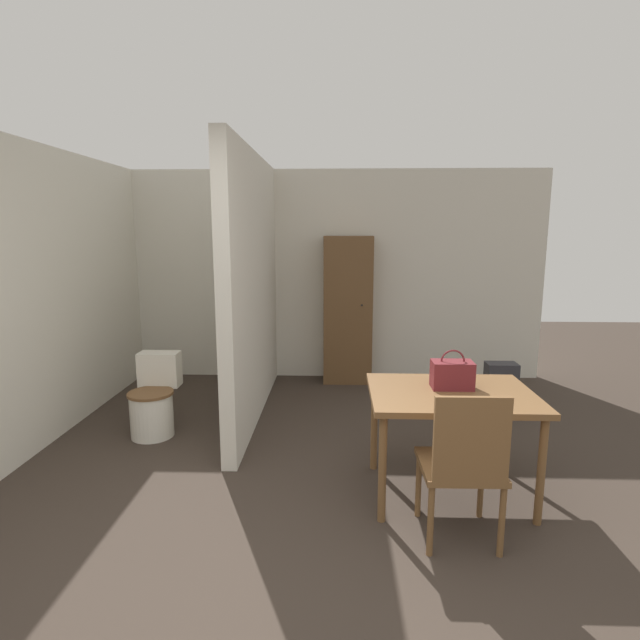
{
  "coord_description": "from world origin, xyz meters",
  "views": [
    {
      "loc": [
        0.24,
        -1.91,
        1.79
      ],
      "look_at": [
        0.1,
        2.0,
        1.09
      ],
      "focal_mm": 28.0,
      "sensor_mm": 36.0,
      "label": 1
    }
  ],
  "objects_px": {
    "handbag": "(452,374)",
    "dining_table": "(451,403)",
    "toilet": "(154,401)",
    "space_heater": "(500,387)",
    "wooden_chair": "(463,462)",
    "wooden_cabinet": "(348,310)"
  },
  "relations": [
    {
      "from": "handbag",
      "to": "dining_table",
      "type": "bearing_deg",
      "value": -102.57
    },
    {
      "from": "wooden_chair",
      "to": "wooden_cabinet",
      "type": "distance_m",
      "value": 3.24
    },
    {
      "from": "handbag",
      "to": "space_heater",
      "type": "height_order",
      "value": "handbag"
    },
    {
      "from": "wooden_chair",
      "to": "wooden_cabinet",
      "type": "bearing_deg",
      "value": 100.02
    },
    {
      "from": "dining_table",
      "to": "handbag",
      "type": "distance_m",
      "value": 0.19
    },
    {
      "from": "dining_table",
      "to": "toilet",
      "type": "bearing_deg",
      "value": 158.03
    },
    {
      "from": "dining_table",
      "to": "space_heater",
      "type": "xyz_separation_m",
      "value": [
        0.87,
        1.64,
        -0.41
      ]
    },
    {
      "from": "dining_table",
      "to": "handbag",
      "type": "bearing_deg",
      "value": 77.43
    },
    {
      "from": "wooden_cabinet",
      "to": "dining_table",
      "type": "bearing_deg",
      "value": -76.18
    },
    {
      "from": "toilet",
      "to": "space_heater",
      "type": "height_order",
      "value": "toilet"
    },
    {
      "from": "toilet",
      "to": "wooden_cabinet",
      "type": "height_order",
      "value": "wooden_cabinet"
    },
    {
      "from": "dining_table",
      "to": "wooden_chair",
      "type": "height_order",
      "value": "wooden_chair"
    },
    {
      "from": "toilet",
      "to": "handbag",
      "type": "xyz_separation_m",
      "value": [
        2.41,
        -0.89,
        0.54
      ]
    },
    {
      "from": "wooden_cabinet",
      "to": "space_heater",
      "type": "distance_m",
      "value": 1.9
    },
    {
      "from": "wooden_chair",
      "to": "dining_table",
      "type": "bearing_deg",
      "value": 84.59
    },
    {
      "from": "toilet",
      "to": "space_heater",
      "type": "distance_m",
      "value": 3.33
    },
    {
      "from": "wooden_chair",
      "to": "space_heater",
      "type": "xyz_separation_m",
      "value": [
        0.92,
        2.19,
        -0.26
      ]
    },
    {
      "from": "handbag",
      "to": "space_heater",
      "type": "xyz_separation_m",
      "value": [
        0.86,
        1.56,
        -0.59
      ]
    },
    {
      "from": "dining_table",
      "to": "toilet",
      "type": "relative_size",
      "value": 1.55
    },
    {
      "from": "wooden_chair",
      "to": "handbag",
      "type": "height_order",
      "value": "handbag"
    },
    {
      "from": "toilet",
      "to": "dining_table",
      "type": "bearing_deg",
      "value": -21.97
    },
    {
      "from": "dining_table",
      "to": "space_heater",
      "type": "relative_size",
      "value": 2.19
    }
  ]
}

